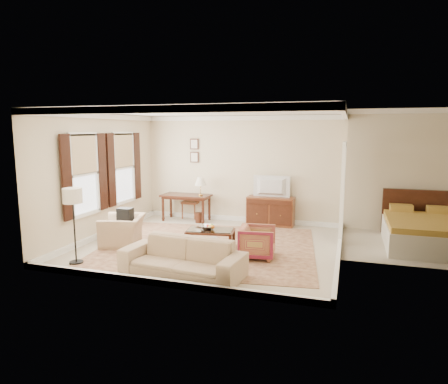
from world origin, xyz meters
The scene contains 21 objects.
room_shell centered at (0.00, 0.00, 2.47)m, with size 5.51×5.01×2.91m.
annex_bedroom centered at (4.49, 1.15, 0.34)m, with size 3.00×2.70×2.90m.
window_front centered at (-2.70, -0.70, 1.55)m, with size 0.12×1.56×1.80m, color #CCB284, non-canonical shape.
window_rear centered at (-2.70, 0.90, 1.55)m, with size 0.12×1.56×1.80m, color #CCB284, non-canonical shape.
doorway centered at (2.71, 1.50, 1.08)m, with size 0.10×1.12×2.25m, color white, non-canonical shape.
rug centered at (-0.02, -0.18, 0.01)m, with size 4.54×3.89×0.01m, color #5E2D1F.
writing_desk centered at (-1.47, 2.06, 0.62)m, with size 1.34×0.67×0.73m.
desk_chair centered at (-1.47, 2.41, 0.53)m, with size 0.45×0.45×1.05m, color brown, non-canonical shape.
desk_lamp centered at (-1.03, 2.06, 0.98)m, with size 0.32×0.32×0.50m, color silver, non-canonical shape.
framed_prints centered at (-1.37, 2.47, 1.94)m, with size 0.25×0.04×0.68m, color #421E12, non-canonical shape.
sideboard centered at (0.89, 2.23, 0.38)m, with size 1.24×0.48×0.76m, color brown.
tv centered at (0.89, 2.21, 1.22)m, with size 0.92×0.53×0.12m, color black.
coffee_table centered at (0.07, -0.26, 0.32)m, with size 1.07×0.72×0.42m.
fruit_bowl centered at (-0.02, -0.22, 0.47)m, with size 0.42×0.42×0.10m, color silver.
book_a centered at (-0.01, -0.14, 0.17)m, with size 0.28×0.04×0.38m, color brown.
book_b centered at (0.27, -0.26, 0.16)m, with size 0.28×0.03×0.38m, color brown.
striped_armchair centered at (1.17, -0.56, 0.35)m, with size 0.68×0.64×0.70m, color maroon.
club_armchair centered at (-1.87, -0.56, 0.43)m, with size 0.98×0.64×0.86m, color tan.
backpack centered at (-1.82, -0.52, 0.67)m, with size 0.32×0.22×0.40m, color black.
sofa centered at (0.14, -1.90, 0.42)m, with size 2.16×0.63×0.85m, color tan.
floor_lamp centered at (-2.04, -1.94, 1.20)m, with size 0.36×0.36×1.45m.
Camera 1 is at (2.85, -8.05, 2.52)m, focal length 32.00 mm.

